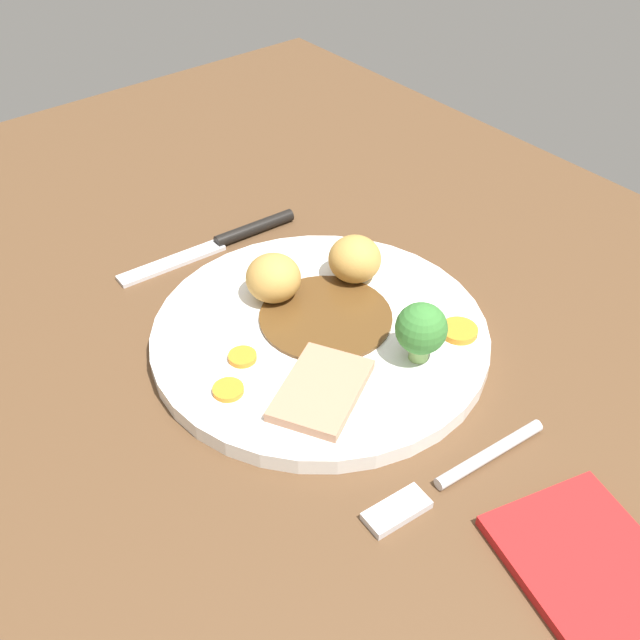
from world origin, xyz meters
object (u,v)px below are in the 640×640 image
object	(u,v)px
roast_potato_right	(273,278)
fork	(453,476)
meat_slice_main	(321,390)
knife	(225,240)
carrot_coin_side	(228,390)
carrot_coin_front	(459,331)
carrot_coin_back	(242,357)
dinner_plate	(320,336)
broccoli_floret	(421,330)
folded_napkin	(588,564)
roast_potato_left	(355,259)

from	to	relation	value
roast_potato_right	fork	distance (cm)	22.62
meat_slice_main	knife	distance (cm)	23.41
carrot_coin_side	carrot_coin_front	bearing A→B (deg)	-108.54
fork	knife	bearing A→B (deg)	-91.60
carrot_coin_front	carrot_coin_back	world-z (taller)	same
dinner_plate	carrot_coin_front	size ratio (longest dim) A/B	9.10
carrot_coin_front	meat_slice_main	bearing A→B (deg)	82.77
dinner_plate	broccoli_floret	distance (cm)	9.04
carrot_coin_front	folded_napkin	world-z (taller)	carrot_coin_front
roast_potato_left	carrot_coin_back	bearing A→B (deg)	100.76
roast_potato_left	fork	distance (cm)	22.12
meat_slice_main	broccoli_floret	bearing A→B (deg)	-101.24
dinner_plate	carrot_coin_side	size ratio (longest dim) A/B	11.73
dinner_plate	roast_potato_right	size ratio (longest dim) A/B	5.88
roast_potato_left	carrot_coin_side	bearing A→B (deg)	106.52
carrot_coin_back	meat_slice_main	bearing A→B (deg)	-160.28
roast_potato_left	meat_slice_main	bearing A→B (deg)	129.78
carrot_coin_front	carrot_coin_side	bearing A→B (deg)	71.46
dinner_plate	fork	distance (cm)	16.71
meat_slice_main	carrot_coin_back	xyz separation A→B (cm)	(6.72, 2.41, -0.17)
dinner_plate	roast_potato_right	distance (cm)	6.38
carrot_coin_front	carrot_coin_back	xyz separation A→B (cm)	(8.35, 15.26, -0.04)
folded_napkin	roast_potato_left	bearing A→B (deg)	-13.08
meat_slice_main	carrot_coin_front	size ratio (longest dim) A/B	2.73
carrot_coin_front	fork	distance (cm)	13.82
carrot_coin_front	knife	size ratio (longest dim) A/B	0.16
knife	carrot_coin_side	bearing A→B (deg)	60.90
broccoli_floret	folded_napkin	bearing A→B (deg)	167.90
broccoli_floret	folded_napkin	world-z (taller)	broccoli_floret
roast_potato_right	roast_potato_left	bearing A→B (deg)	-107.04
carrot_coin_side	knife	bearing A→B (deg)	-32.50
knife	folded_napkin	world-z (taller)	knife
broccoli_floret	folded_napkin	xyz separation A→B (cm)	(-19.07, 4.09, -3.87)
roast_potato_left	carrot_coin_back	xyz separation A→B (cm)	(-2.58, 13.59, -1.77)
carrot_coin_back	carrot_coin_side	bearing A→B (deg)	128.96
dinner_plate	folded_napkin	xyz separation A→B (cm)	(-26.44, 0.26, -0.30)
roast_potato_right	knife	distance (cm)	11.63
carrot_coin_front	folded_napkin	size ratio (longest dim) A/B	0.27
roast_potato_right	carrot_coin_back	size ratio (longest dim) A/B	2.10
carrot_coin_front	carrot_coin_side	size ratio (longest dim) A/B	1.29
dinner_plate	fork	size ratio (longest dim) A/B	1.78
dinner_plate	meat_slice_main	bearing A→B (deg)	142.05
knife	folded_napkin	distance (cm)	43.28
broccoli_floret	fork	distance (cm)	11.49
fork	folded_napkin	world-z (taller)	fork
meat_slice_main	carrot_coin_front	xyz separation A→B (cm)	(-1.63, -12.85, -0.13)
fork	roast_potato_left	bearing A→B (deg)	-108.28
meat_slice_main	folded_napkin	world-z (taller)	meat_slice_main
carrot_coin_back	broccoli_floret	world-z (taller)	broccoli_floret
fork	knife	world-z (taller)	knife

